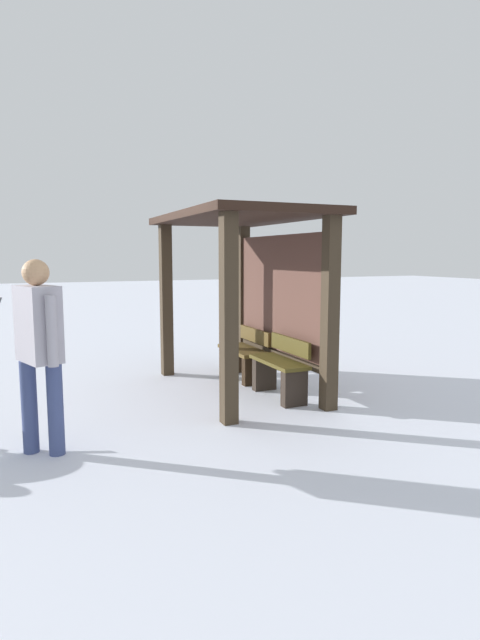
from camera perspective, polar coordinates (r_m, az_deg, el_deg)
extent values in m
plane|color=white|center=(6.94, -0.28, -7.75)|extent=(60.00, 60.00, 0.00)
cube|color=#382C1E|center=(7.70, -8.21, 2.12)|extent=(0.16, 0.16, 2.24)
cube|color=#382C1E|center=(5.37, -1.26, 0.00)|extent=(0.16, 0.16, 2.24)
cube|color=#382C1E|center=(8.12, 0.37, 2.45)|extent=(0.16, 0.16, 2.24)
cube|color=#382C1E|center=(5.95, 10.00, 0.60)|extent=(0.16, 0.16, 2.24)
cube|color=black|center=(6.73, -0.29, 11.41)|extent=(2.86, 1.64, 0.10)
cube|color=brown|center=(7.00, 4.45, 2.99)|extent=(2.31, 0.08, 1.56)
cube|color=#382C1E|center=(7.10, 4.24, -3.80)|extent=(2.31, 0.06, 0.08)
cube|color=#503D1A|center=(7.47, 0.36, -3.37)|extent=(1.01, 0.41, 0.05)
cube|color=#503D1A|center=(7.52, 1.66, -1.73)|extent=(0.96, 0.04, 0.20)
cube|color=black|center=(7.16, 1.67, -5.66)|extent=(0.12, 0.35, 0.40)
cube|color=black|center=(7.88, -0.83, -4.46)|extent=(0.12, 0.35, 0.40)
cube|color=#473D15|center=(6.48, 4.32, -4.66)|extent=(1.01, 0.36, 0.05)
cube|color=#473D15|center=(6.52, 5.59, -2.80)|extent=(0.96, 0.04, 0.20)
cube|color=#2C231C|center=(6.19, 6.06, -7.55)|extent=(0.12, 0.31, 0.44)
cube|color=#2C231C|center=(6.89, 2.73, -6.00)|extent=(0.12, 0.31, 0.44)
cube|color=#B0ABB8|center=(4.86, -21.55, -0.40)|extent=(0.54, 0.40, 0.68)
sphere|color=tan|center=(4.82, -21.80, 4.94)|extent=(0.23, 0.23, 0.23)
cylinder|color=#3E4B7C|center=(5.08, -22.40, -8.94)|extent=(0.18, 0.18, 0.85)
cylinder|color=#3E4B7C|center=(4.94, -19.85, -9.26)|extent=(0.18, 0.18, 0.85)
cylinder|color=#B0ABB8|center=(5.13, -22.71, -0.46)|extent=(0.11, 0.11, 0.61)
cylinder|color=#B0ABB8|center=(4.60, -20.22, -1.17)|extent=(0.11, 0.11, 0.61)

